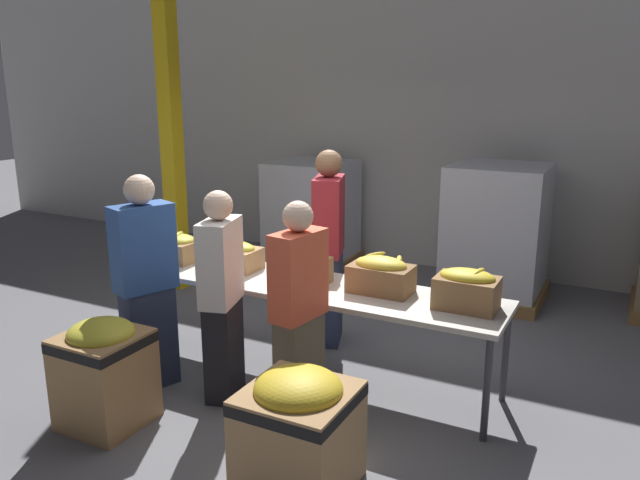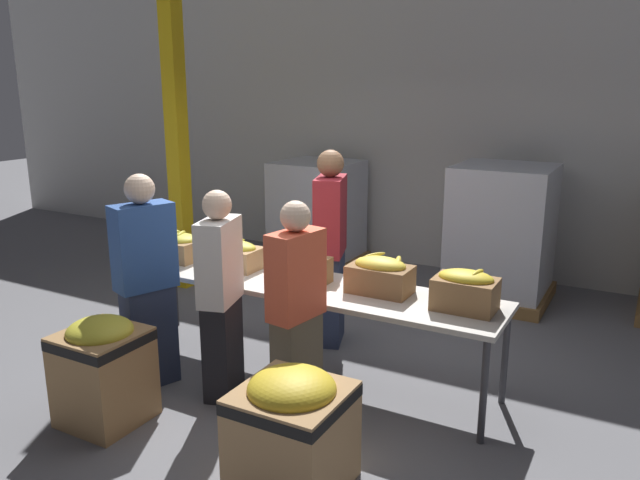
% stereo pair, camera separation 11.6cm
% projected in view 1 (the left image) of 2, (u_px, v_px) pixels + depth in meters
% --- Properties ---
extents(ground_plane, '(30.00, 30.00, 0.00)m').
position_uv_depth(ground_plane, '(299.00, 373.00, 5.21)').
color(ground_plane, slate).
extents(wall_back, '(16.00, 0.08, 4.00)m').
position_uv_depth(wall_back, '(437.00, 111.00, 7.74)').
color(wall_back, silver).
rests_on(wall_back, ground_plane).
extents(sorting_table, '(3.32, 0.73, 0.80)m').
position_uv_depth(sorting_table, '(299.00, 288.00, 5.03)').
color(sorting_table, beige).
rests_on(sorting_table, ground_plane).
extents(banana_box_0, '(0.41, 0.34, 0.26)m').
position_uv_depth(banana_box_0, '(177.00, 247.00, 5.61)').
color(banana_box_0, '#A37A4C').
rests_on(banana_box_0, sorting_table).
extents(banana_box_1, '(0.47, 0.29, 0.25)m').
position_uv_depth(banana_box_1, '(233.00, 255.00, 5.35)').
color(banana_box_1, tan).
rests_on(banana_box_1, sorting_table).
extents(banana_box_2, '(0.39, 0.35, 0.28)m').
position_uv_depth(banana_box_2, '(302.00, 267.00, 4.94)').
color(banana_box_2, olive).
rests_on(banana_box_2, sorting_table).
extents(banana_box_3, '(0.48, 0.34, 0.29)m').
position_uv_depth(banana_box_3, '(381.00, 274.00, 4.75)').
color(banana_box_3, olive).
rests_on(banana_box_3, sorting_table).
extents(banana_box_4, '(0.43, 0.30, 0.30)m').
position_uv_depth(banana_box_4, '(467.00, 288.00, 4.41)').
color(banana_box_4, olive).
rests_on(banana_box_4, sorting_table).
extents(volunteer_0, '(0.38, 0.53, 1.79)m').
position_uv_depth(volunteer_0, '(329.00, 249.00, 5.64)').
color(volunteer_0, '#2D3856').
rests_on(volunteer_0, ground_plane).
extents(volunteer_1, '(0.37, 0.51, 1.70)m').
position_uv_depth(volunteer_1, '(146.00, 285.00, 4.80)').
color(volunteer_1, '#2D3856').
rests_on(volunteer_1, ground_plane).
extents(volunteer_2, '(0.28, 0.45, 1.59)m').
position_uv_depth(volunteer_2, '(299.00, 312.00, 4.38)').
color(volunteer_2, '#6B604C').
rests_on(volunteer_2, ground_plane).
extents(volunteer_3, '(0.33, 0.47, 1.61)m').
position_uv_depth(volunteer_3, '(222.00, 298.00, 4.64)').
color(volunteer_3, black).
rests_on(volunteer_3, ground_plane).
extents(donation_bin_0, '(0.54, 0.54, 0.78)m').
position_uv_depth(donation_bin_0, '(104.00, 369.00, 4.35)').
color(donation_bin_0, '#A37A4C').
rests_on(donation_bin_0, ground_plane).
extents(donation_bin_1, '(0.62, 0.62, 0.75)m').
position_uv_depth(donation_bin_1, '(299.00, 427.00, 3.66)').
color(donation_bin_1, tan).
rests_on(donation_bin_1, ground_plane).
extents(support_pillar, '(0.19, 0.19, 4.00)m').
position_uv_depth(support_pillar, '(170.00, 115.00, 6.90)').
color(support_pillar, yellow).
rests_on(support_pillar, ground_plane).
extents(pallet_stack_1, '(1.06, 1.06, 1.37)m').
position_uv_depth(pallet_stack_1, '(312.00, 215.00, 8.10)').
color(pallet_stack_1, olive).
rests_on(pallet_stack_1, ground_plane).
extents(pallet_stack_2, '(1.10, 1.10, 1.49)m').
position_uv_depth(pallet_stack_2, '(496.00, 234.00, 6.84)').
color(pallet_stack_2, olive).
rests_on(pallet_stack_2, ground_plane).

